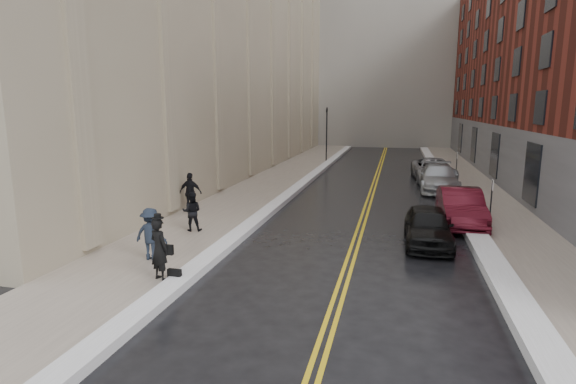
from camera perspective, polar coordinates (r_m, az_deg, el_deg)
The scene contains 18 objects.
ground at distance 13.82m, azimuth -3.89°, elevation -11.53°, with size 160.00×160.00×0.00m, color black.
sidewalk_left at distance 29.86m, azimuth -2.91°, elevation 0.78°, with size 4.00×64.00×0.15m, color gray.
sidewalk_right at distance 29.10m, azimuth 23.50°, elevation -0.37°, with size 3.00×64.00×0.15m, color gray.
lane_stripe_a at distance 28.70m, azimuth 10.38°, elevation 0.07°, with size 0.12×64.00×0.01m, color gold.
lane_stripe_b at distance 28.69m, azimuth 10.86°, elevation 0.04°, with size 0.12×64.00×0.01m, color gold.
snow_ridge_left at distance 29.29m, azimuth 1.41°, elevation 0.70°, with size 0.70×60.80×0.26m, color white.
snow_ridge_right at distance 28.82m, azimuth 19.89°, elevation -0.06°, with size 0.85×60.80×0.30m, color white.
traffic_signal at distance 42.74m, azimuth 4.93°, elevation 7.82°, with size 0.18×0.15×5.20m.
parking_sign_near at distance 20.94m, azimuth 24.39°, elevation -0.90°, with size 0.06×0.35×2.23m.
parking_sign_far at distance 32.66m, azimuth 20.61°, elevation 3.24°, with size 0.06×0.35×2.23m.
car_black at distance 18.10m, azimuth 17.36°, elevation -4.15°, with size 1.73×4.31×1.47m, color black.
car_maroon at distance 21.58m, azimuth 21.06°, elevation -1.79°, with size 1.74×4.98×1.64m, color #4E0E19.
car_silver_near at distance 30.01m, azimuth 18.57°, elevation 1.73°, with size 2.30×5.67×1.65m, color #9CA0A4.
car_silver_far at distance 33.96m, azimuth 17.98°, elevation 2.72°, with size 2.67×5.80×1.61m, color #93959B.
pedestrian_main at distance 13.91m, azimuth -16.02°, elevation -7.00°, with size 0.69×0.45×1.89m, color black.
pedestrian_a at distance 19.06m, azimuth -12.11°, elevation -2.44°, with size 0.79×0.62×1.63m, color black.
pedestrian_b at distance 15.83m, azimuth -17.02°, elevation -5.11°, with size 1.15×0.66×1.77m, color #1A2230.
pedestrian_c at distance 22.44m, azimuth -12.26°, elevation -0.07°, with size 1.14×0.47×1.94m, color black.
Camera 1 is at (3.91, -12.18, 5.23)m, focal length 28.00 mm.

